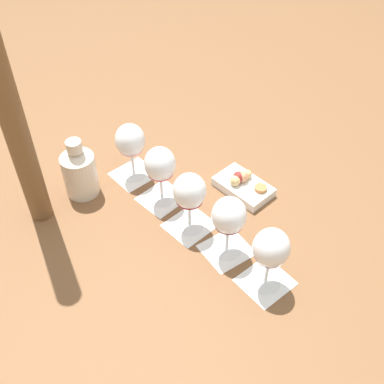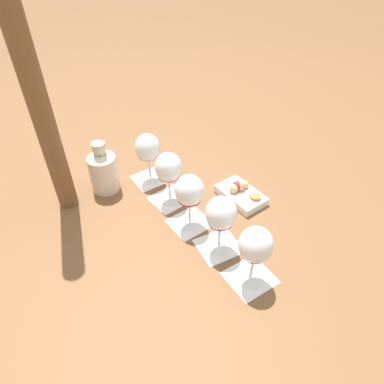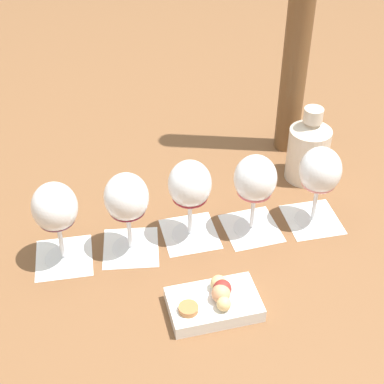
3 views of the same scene
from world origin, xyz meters
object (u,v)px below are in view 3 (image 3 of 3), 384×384
at_px(snack_dish, 215,302).
at_px(wine_glass_0, 320,174).
at_px(wine_glass_2, 190,188).
at_px(ceramic_vase, 308,149).
at_px(wine_glass_1, 255,182).
at_px(wine_glass_4, 55,211).
at_px(wine_glass_3, 127,201).

bearing_deg(snack_dish, wine_glass_0, -97.20).
relative_size(wine_glass_0, wine_glass_2, 1.00).
bearing_deg(wine_glass_2, snack_dish, 136.56).
bearing_deg(wine_glass_0, ceramic_vase, -58.63).
bearing_deg(wine_glass_1, wine_glass_0, -134.34).
bearing_deg(wine_glass_4, ceramic_vase, -118.29).
bearing_deg(wine_glass_0, wine_glass_1, 45.66).
relative_size(wine_glass_3, snack_dish, 0.95).
distance_m(wine_glass_3, snack_dish, 0.24).
height_order(wine_glass_0, snack_dish, wine_glass_0).
relative_size(wine_glass_2, wine_glass_3, 1.00).
bearing_deg(ceramic_vase, snack_dish, 95.01).
xyz_separation_m(wine_glass_1, snack_dish, (-0.05, 0.22, -0.10)).
bearing_deg(wine_glass_3, wine_glass_4, 46.56).
relative_size(wine_glass_2, ceramic_vase, 0.98).
bearing_deg(wine_glass_2, wine_glass_0, -136.16).
bearing_deg(ceramic_vase, wine_glass_3, 66.07).
distance_m(wine_glass_4, ceramic_vase, 0.57).
bearing_deg(snack_dish, wine_glass_2, -43.44).
distance_m(wine_glass_2, snack_dish, 0.22).
xyz_separation_m(wine_glass_2, wine_glass_4, (0.16, 0.19, -0.00)).
height_order(wine_glass_3, ceramic_vase, ceramic_vase).
bearing_deg(wine_glass_3, wine_glass_2, -126.85).
bearing_deg(wine_glass_4, wine_glass_1, -132.84).
height_order(wine_glass_1, wine_glass_2, same).
bearing_deg(wine_glass_0, wine_glass_3, 46.84).
bearing_deg(wine_glass_1, wine_glass_3, 47.47).
distance_m(wine_glass_0, wine_glass_3, 0.38).
distance_m(wine_glass_1, snack_dish, 0.25).
bearing_deg(wine_glass_3, wine_glass_1, -132.53).
height_order(wine_glass_1, wine_glass_3, same).
xyz_separation_m(wine_glass_3, ceramic_vase, (-0.18, -0.40, -0.04)).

